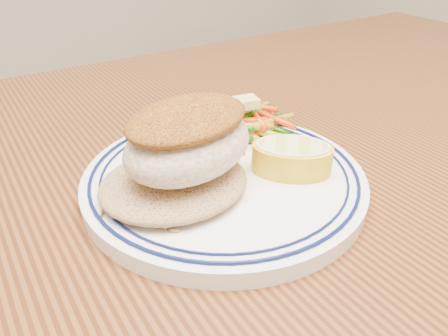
% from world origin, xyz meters
% --- Properties ---
extents(dining_table, '(1.50, 0.90, 0.75)m').
position_xyz_m(dining_table, '(0.00, 0.00, 0.65)').
color(dining_table, '#45210D').
rests_on(dining_table, ground).
extents(plate, '(0.25, 0.25, 0.02)m').
position_xyz_m(plate, '(-0.01, 0.03, 0.76)').
color(plate, white).
rests_on(plate, dining_table).
extents(rice_pilaf, '(0.12, 0.11, 0.02)m').
position_xyz_m(rice_pilaf, '(-0.06, 0.03, 0.78)').
color(rice_pilaf, '#A57C52').
rests_on(rice_pilaf, plate).
extents(fish_fillet, '(0.13, 0.11, 0.06)m').
position_xyz_m(fish_fillet, '(-0.05, 0.03, 0.81)').
color(fish_fillet, beige).
rests_on(fish_fillet, rice_pilaf).
extents(vegetable_pile, '(0.10, 0.10, 0.03)m').
position_xyz_m(vegetable_pile, '(0.05, 0.09, 0.78)').
color(vegetable_pile, '#B59713').
rests_on(vegetable_pile, plate).
extents(butter_pat, '(0.03, 0.02, 0.01)m').
position_xyz_m(butter_pat, '(0.05, 0.09, 0.80)').
color(butter_pat, '#EFD774').
rests_on(butter_pat, vegetable_pile).
extents(lemon_wedge, '(0.09, 0.09, 0.03)m').
position_xyz_m(lemon_wedge, '(0.04, 0.00, 0.78)').
color(lemon_wedge, yellow).
rests_on(lemon_wedge, plate).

